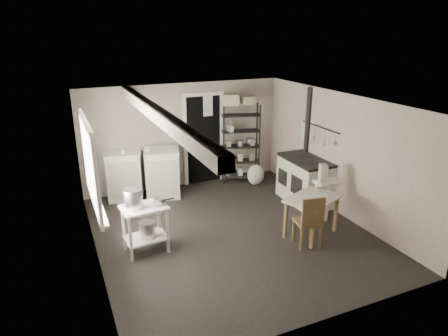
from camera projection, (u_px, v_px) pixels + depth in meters
name	position (u px, v px, depth m)	size (l,w,h in m)	color
floor	(231.00, 232.00, 7.04)	(5.00, 5.00, 0.00)	black
ceiling	(232.00, 102.00, 6.27)	(5.00, 5.00, 0.00)	silver
wall_back	(184.00, 136.00, 8.82)	(4.50, 0.02, 2.30)	#A79D8E
wall_front	(323.00, 239.00, 4.49)	(4.50, 0.02, 2.30)	#A79D8E
wall_left	(91.00, 192.00, 5.80)	(0.02, 5.00, 2.30)	#A79D8E
wall_right	(340.00, 154.00, 7.51)	(0.02, 5.00, 2.30)	#A79D8E
window	(89.00, 165.00, 5.87)	(0.12, 1.76, 1.28)	white
doorway	(204.00, 140.00, 9.01)	(0.96, 0.10, 2.08)	white
ceiling_beam	(157.00, 114.00, 5.85)	(0.18, 5.00, 0.18)	white
wallpaper_panel	(339.00, 155.00, 7.50)	(0.01, 5.00, 2.30)	beige
utensil_rail	(319.00, 127.00, 7.87)	(0.06, 1.20, 0.44)	#BDBDBF
prep_table	(146.00, 229.00, 6.30)	(0.69, 0.49, 0.79)	white
stockpot	(133.00, 199.00, 6.08)	(0.28, 0.28, 0.31)	#BDBDBF
saucepan	(159.00, 201.00, 6.22)	(0.16, 0.16, 0.09)	#BDBDBF
bucket	(147.00, 230.00, 6.31)	(0.24, 0.24, 0.26)	#BDBDBF
base_cabinets	(144.00, 176.00, 8.38)	(1.55, 0.66, 1.02)	silver
mixing_bowl	(147.00, 154.00, 8.21)	(0.26, 0.26, 0.06)	silver
counter_cup	(124.00, 157.00, 7.97)	(0.12, 0.12, 0.09)	silver
shelf_rack	(241.00, 141.00, 9.11)	(0.86, 0.33, 1.81)	black
shelf_jar	(231.00, 125.00, 8.83)	(0.08, 0.09, 0.18)	silver
storage_box_a	(231.00, 95.00, 8.72)	(0.34, 0.30, 0.23)	beige
storage_box_b	(248.00, 96.00, 8.78)	(0.27, 0.25, 0.17)	beige
stove	(304.00, 181.00, 8.14)	(0.65, 1.18, 0.93)	silver
stovepipe	(308.00, 121.00, 8.23)	(0.10, 0.10, 1.28)	black
side_ledge	(327.00, 200.00, 7.29)	(0.53, 0.28, 0.81)	white
oats_box	(323.00, 170.00, 7.09)	(0.12, 0.20, 0.30)	beige
work_table	(311.00, 215.00, 6.83)	(0.92, 0.64, 0.70)	beige
table_cup	(328.00, 192.00, 6.70)	(0.09, 0.09, 0.08)	silver
chair	(308.00, 219.00, 6.45)	(0.38, 0.40, 0.92)	brown
flour_sack	(256.00, 175.00, 9.08)	(0.40, 0.34, 0.48)	beige
floor_crock	(307.00, 213.00, 7.58)	(0.13, 0.13, 0.16)	silver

